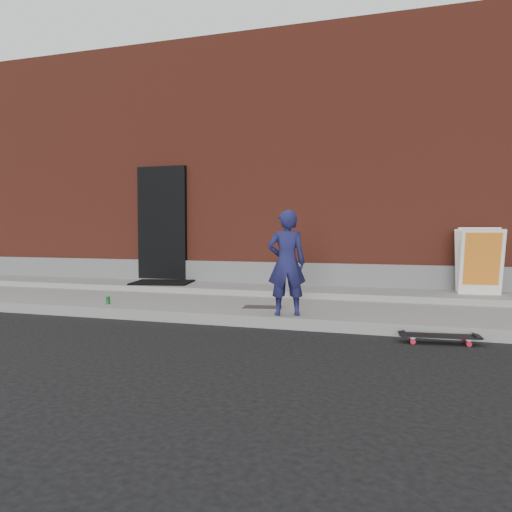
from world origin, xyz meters
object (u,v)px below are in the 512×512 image
at_px(child, 287,263).
at_px(skateboard, 439,337).
at_px(pizza_sign, 479,261).
at_px(soda_can, 108,300).

xyz_separation_m(child, skateboard, (1.85, -0.43, -0.75)).
height_order(skateboard, pizza_sign, pizza_sign).
distance_m(child, soda_can, 2.85).
bearing_deg(child, pizza_sign, -158.09).
xyz_separation_m(child, pizza_sign, (2.55, 2.25, -0.06)).
relative_size(skateboard, soda_can, 7.79).
distance_m(skateboard, soda_can, 4.66).
xyz_separation_m(skateboard, soda_can, (-4.63, 0.57, 0.13)).
height_order(child, pizza_sign, child).
bearing_deg(skateboard, pizza_sign, 75.42).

